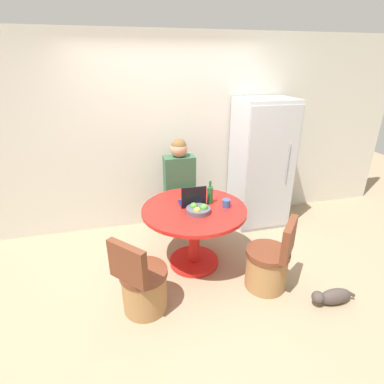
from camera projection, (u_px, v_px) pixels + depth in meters
The scene contains 12 objects.
ground_plane at pixel (196, 278), 3.35m from camera, with size 12.00×12.00×0.00m, color #9E8466.
wall_back at pixel (169, 135), 4.11m from camera, with size 7.00×0.06×2.60m.
refrigerator at pixel (261, 164), 4.22m from camera, with size 0.74×0.65×1.80m.
dining_table at pixel (194, 224), 3.40m from camera, with size 1.17×1.17×0.74m.
chair_near_right_corner at pixel (269, 265), 3.13m from camera, with size 0.52×0.52×0.82m.
chair_near_left_corner at pixel (143, 286), 2.84m from camera, with size 0.52×0.52×0.82m.
person_seated at pixel (179, 182), 4.03m from camera, with size 0.40×0.37×1.34m.
laptop at pixel (192, 201), 3.36m from camera, with size 0.28×0.21×0.25m.
fruit_bowl at pixel (198, 210), 3.20m from camera, with size 0.26×0.26×0.10m.
coffee_cup at pixel (226, 203), 3.32m from camera, with size 0.09×0.09×0.09m.
bottle at pixel (210, 195), 3.38m from camera, with size 0.07×0.07×0.28m.
cat at pixel (332, 297), 2.96m from camera, with size 0.49×0.15×0.17m.
Camera 1 is at (-0.70, -2.59, 2.23)m, focal length 28.00 mm.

